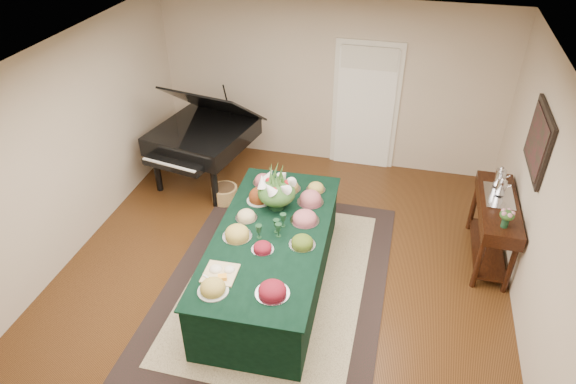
% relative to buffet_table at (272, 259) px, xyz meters
% --- Properties ---
extents(ground, '(6.00, 6.00, 0.00)m').
position_rel_buffet_table_xyz_m(ground, '(0.08, 0.20, -0.40)').
color(ground, black).
rests_on(ground, ground).
extents(area_rug, '(2.63, 3.68, 0.01)m').
position_rel_buffet_table_xyz_m(area_rug, '(0.05, 0.05, -0.39)').
color(area_rug, black).
rests_on(area_rug, ground).
extents(kitchen_doorway, '(1.05, 0.07, 2.10)m').
position_rel_buffet_table_xyz_m(kitchen_doorway, '(0.68, 3.17, 0.63)').
color(kitchen_doorway, silver).
rests_on(kitchen_doorway, ground).
extents(buffet_table, '(1.37, 2.75, 0.79)m').
position_rel_buffet_table_xyz_m(buffet_table, '(0.00, 0.00, 0.00)').
color(buffet_table, black).
rests_on(buffet_table, ground).
extents(food_platters, '(1.07, 2.32, 0.14)m').
position_rel_buffet_table_xyz_m(food_platters, '(-0.01, 0.15, 0.44)').
color(food_platters, silver).
rests_on(food_platters, buffet_table).
extents(cutting_board, '(0.35, 0.35, 0.10)m').
position_rel_buffet_table_xyz_m(cutting_board, '(-0.33, -0.76, 0.42)').
color(cutting_board, tan).
rests_on(cutting_board, buffet_table).
extents(green_goblets, '(0.29, 0.35, 0.18)m').
position_rel_buffet_table_xyz_m(green_goblets, '(0.03, 0.02, 0.48)').
color(green_goblets, '#15351E').
rests_on(green_goblets, buffet_table).
extents(floral_centerpiece, '(0.48, 0.48, 0.48)m').
position_rel_buffet_table_xyz_m(floral_centerpiece, '(-0.07, 0.51, 0.67)').
color(floral_centerpiece, '#15351E').
rests_on(floral_centerpiece, buffet_table).
extents(grand_piano, '(1.66, 1.79, 1.65)m').
position_rel_buffet_table_xyz_m(grand_piano, '(-1.65, 2.02, 0.42)').
color(grand_piano, black).
rests_on(grand_piano, ground).
extents(wicker_basket, '(0.39, 0.39, 0.24)m').
position_rel_buffet_table_xyz_m(wicker_basket, '(-1.17, 1.55, -0.28)').
color(wicker_basket, olive).
rests_on(wicker_basket, ground).
extents(mahogany_sideboard, '(0.45, 1.40, 0.89)m').
position_rel_buffet_table_xyz_m(mahogany_sideboard, '(2.57, 1.15, 0.29)').
color(mahogany_sideboard, black).
rests_on(mahogany_sideboard, ground).
extents(tea_service, '(0.34, 0.58, 0.30)m').
position_rel_buffet_table_xyz_m(tea_service, '(2.57, 1.37, 0.61)').
color(tea_service, silver).
rests_on(tea_service, mahogany_sideboard).
extents(pink_bouquet, '(0.18, 0.18, 0.23)m').
position_rel_buffet_table_xyz_m(pink_bouquet, '(2.57, 0.65, 0.65)').
color(pink_bouquet, '#15351E').
rests_on(pink_bouquet, mahogany_sideboard).
extents(wall_painting, '(0.05, 0.95, 0.75)m').
position_rel_buffet_table_xyz_m(wall_painting, '(2.79, 1.15, 1.35)').
color(wall_painting, black).
rests_on(wall_painting, ground).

